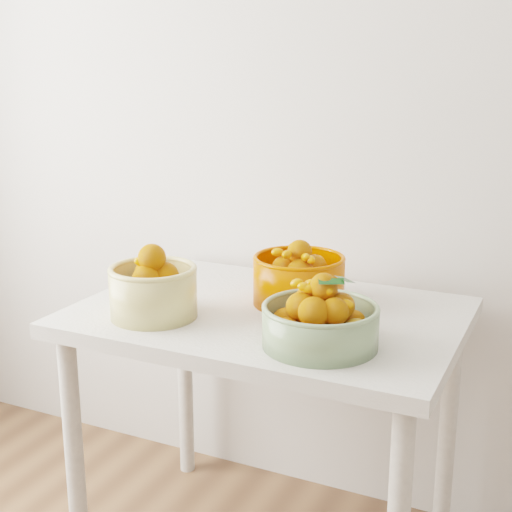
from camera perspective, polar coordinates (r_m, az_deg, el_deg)
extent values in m
cube|color=silver|center=(2.05, 17.27, 13.61)|extent=(4.00, 0.04, 2.70)
cube|color=silver|center=(1.90, 1.00, -4.92)|extent=(1.00, 0.70, 0.04)
cylinder|color=silver|center=(2.05, -14.32, -15.39)|extent=(0.05, 0.05, 0.71)
cylinder|color=silver|center=(2.47, -5.69, -9.53)|extent=(0.05, 0.05, 0.71)
cylinder|color=silver|center=(2.19, 15.07, -13.34)|extent=(0.05, 0.05, 0.71)
cylinder|color=#DAC67F|center=(1.84, -8.21, -2.94)|extent=(0.26, 0.26, 0.13)
torus|color=#DAC67F|center=(1.83, -8.28, -1.04)|extent=(0.26, 0.26, 0.02)
sphere|color=#D1660C|center=(1.82, -6.74, -3.59)|extent=(0.07, 0.07, 0.07)
sphere|color=#D1660C|center=(1.88, -6.83, -2.93)|extent=(0.07, 0.07, 0.07)
sphere|color=#D1660C|center=(1.90, -8.72, -2.82)|extent=(0.07, 0.07, 0.07)
sphere|color=orange|center=(1.85, -9.96, -3.41)|extent=(0.08, 0.08, 0.08)
sphere|color=orange|center=(1.80, -8.65, -3.87)|extent=(0.07, 0.07, 0.07)
sphere|color=orange|center=(1.85, -8.19, -3.31)|extent=(0.07, 0.07, 0.07)
sphere|color=orange|center=(1.83, -7.29, -1.59)|extent=(0.07, 0.07, 0.07)
sphere|color=orange|center=(1.86, -8.63, -1.34)|extent=(0.07, 0.07, 0.07)
sphere|color=orange|center=(1.81, -8.79, -1.84)|extent=(0.07, 0.07, 0.07)
sphere|color=orange|center=(1.81, -8.32, -0.14)|extent=(0.07, 0.07, 0.07)
ellipsoid|color=orange|center=(1.82, -9.18, -0.44)|extent=(0.05, 0.04, 0.04)
ellipsoid|color=orange|center=(1.82, -8.36, 0.05)|extent=(0.05, 0.05, 0.03)
cylinder|color=gray|center=(1.65, 5.16, -5.66)|extent=(0.32, 0.32, 0.09)
torus|color=gray|center=(1.63, 5.19, -4.12)|extent=(0.32, 0.32, 0.01)
sphere|color=#D1660C|center=(1.62, 8.00, -6.15)|extent=(0.07, 0.07, 0.07)
sphere|color=orange|center=(1.69, 7.77, -5.34)|extent=(0.06, 0.06, 0.06)
sphere|color=orange|center=(1.72, 5.99, -4.80)|extent=(0.07, 0.07, 0.07)
sphere|color=orange|center=(1.72, 4.04, -4.79)|extent=(0.06, 0.06, 0.06)
sphere|color=orange|center=(1.68, 2.39, -5.33)|extent=(0.07, 0.07, 0.07)
sphere|color=orange|center=(1.61, 2.45, -6.16)|extent=(0.07, 0.07, 0.07)
sphere|color=orange|center=(1.57, 3.99, -6.72)|extent=(0.07, 0.07, 0.07)
sphere|color=orange|center=(1.58, 6.39, -6.77)|extent=(0.07, 0.07, 0.07)
sphere|color=orange|center=(1.65, 5.15, -5.74)|extent=(0.07, 0.07, 0.07)
sphere|color=orange|center=(1.64, 6.83, -3.99)|extent=(0.06, 0.06, 0.06)
sphere|color=orange|center=(1.67, 5.77, -3.53)|extent=(0.06, 0.06, 0.06)
sphere|color=orange|center=(1.67, 4.22, -3.57)|extent=(0.07, 0.07, 0.07)
sphere|color=orange|center=(1.62, 3.57, -4.07)|extent=(0.07, 0.07, 0.07)
sphere|color=orange|center=(1.59, 4.63, -4.51)|extent=(0.07, 0.07, 0.07)
sphere|color=orange|center=(1.60, 6.33, -4.44)|extent=(0.06, 0.06, 0.06)
sphere|color=orange|center=(1.62, 5.45, -2.47)|extent=(0.06, 0.06, 0.06)
ellipsoid|color=orange|center=(1.61, 5.17, -2.56)|extent=(0.03, 0.04, 0.03)
ellipsoid|color=orange|center=(1.65, 5.75, -2.64)|extent=(0.03, 0.04, 0.03)
ellipsoid|color=orange|center=(1.63, 5.27, -3.02)|extent=(0.03, 0.04, 0.03)
ellipsoid|color=orange|center=(1.62, 3.87, -2.50)|extent=(0.04, 0.03, 0.03)
ellipsoid|color=orange|center=(1.61, 3.31, -3.59)|extent=(0.04, 0.04, 0.03)
ellipsoid|color=orange|center=(1.64, 5.32, -2.86)|extent=(0.03, 0.04, 0.03)
ellipsoid|color=orange|center=(1.60, 5.71, -2.78)|extent=(0.04, 0.04, 0.03)
ellipsoid|color=orange|center=(1.66, 4.98, -2.48)|extent=(0.04, 0.04, 0.03)
ellipsoid|color=orange|center=(1.63, 3.28, -2.19)|extent=(0.04, 0.03, 0.03)
ellipsoid|color=orange|center=(1.60, 7.29, -3.84)|extent=(0.03, 0.03, 0.03)
ellipsoid|color=orange|center=(1.63, 4.34, -2.24)|extent=(0.04, 0.03, 0.03)
ellipsoid|color=orange|center=(1.62, 4.26, -2.65)|extent=(0.04, 0.03, 0.02)
cylinder|color=#DD4600|center=(1.93, 3.44, -2.00)|extent=(0.31, 0.31, 0.13)
torus|color=#DD4600|center=(1.91, 3.47, -0.16)|extent=(0.31, 0.31, 0.01)
sphere|color=#D1660C|center=(1.91, 5.51, -2.79)|extent=(0.07, 0.07, 0.07)
sphere|color=#D1660C|center=(1.98, 5.13, -2.16)|extent=(0.07, 0.07, 0.07)
sphere|color=orange|center=(2.00, 3.10, -1.89)|extent=(0.07, 0.07, 0.07)
sphere|color=orange|center=(1.96, 1.39, -2.28)|extent=(0.07, 0.07, 0.07)
sphere|color=orange|center=(1.89, 1.73, -2.94)|extent=(0.07, 0.07, 0.07)
sphere|color=orange|center=(1.86, 3.71, -3.21)|extent=(0.07, 0.07, 0.07)
sphere|color=orange|center=(1.93, 3.43, -2.53)|extent=(0.07, 0.07, 0.07)
sphere|color=orange|center=(1.92, 4.65, -0.94)|extent=(0.07, 0.07, 0.07)
sphere|color=orange|center=(1.96, 3.35, -0.65)|extent=(0.07, 0.07, 0.07)
sphere|color=orange|center=(1.91, 2.25, -0.98)|extent=(0.07, 0.07, 0.07)
sphere|color=orange|center=(1.88, 3.57, -1.31)|extent=(0.07, 0.07, 0.07)
sphere|color=orange|center=(1.90, 3.52, 0.32)|extent=(0.07, 0.07, 0.07)
ellipsoid|color=orange|center=(1.95, 2.97, 0.71)|extent=(0.04, 0.04, 0.03)
ellipsoid|color=orange|center=(1.91, 3.12, -0.35)|extent=(0.04, 0.04, 0.03)
ellipsoid|color=orange|center=(1.90, 3.56, 0.38)|extent=(0.04, 0.03, 0.03)
ellipsoid|color=orange|center=(1.96, 4.16, 0.09)|extent=(0.03, 0.04, 0.03)
ellipsoid|color=orange|center=(1.86, 2.49, 0.12)|extent=(0.03, 0.04, 0.03)
ellipsoid|color=orange|center=(1.91, 3.36, -0.23)|extent=(0.04, 0.04, 0.03)
ellipsoid|color=orange|center=(1.90, 1.73, 0.29)|extent=(0.04, 0.04, 0.03)
ellipsoid|color=orange|center=(1.97, 3.15, 0.25)|extent=(0.04, 0.04, 0.03)
ellipsoid|color=orange|center=(1.86, 4.00, -0.12)|extent=(0.05, 0.04, 0.04)
ellipsoid|color=orange|center=(1.93, 4.95, -0.27)|extent=(0.04, 0.04, 0.03)
ellipsoid|color=orange|center=(1.86, 4.38, -0.29)|extent=(0.04, 0.04, 0.03)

